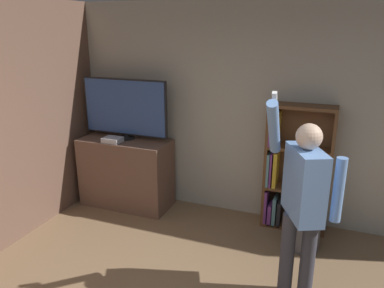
# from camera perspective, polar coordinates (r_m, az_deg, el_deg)

# --- Properties ---
(wall_back) EXTENTS (6.85, 0.09, 2.70)m
(wall_back) POSITION_cam_1_polar(r_m,az_deg,el_deg) (4.70, 10.30, 4.52)
(wall_back) COLOR #B2AD9E
(wall_back) RESTS_ON ground_plane
(wall_side_brick) EXTENTS (0.06, 4.40, 2.70)m
(wall_side_brick) POSITION_cam_1_polar(r_m,az_deg,el_deg) (4.63, -25.22, 2.90)
(wall_side_brick) COLOR brown
(wall_side_brick) RESTS_ON ground_plane
(tv_ledge) EXTENTS (1.22, 0.55, 0.94)m
(tv_ledge) POSITION_cam_1_polar(r_m,az_deg,el_deg) (5.22, -9.96, -4.29)
(tv_ledge) COLOR brown
(tv_ledge) RESTS_ON ground_plane
(television) EXTENTS (1.20, 0.22, 0.80)m
(television) POSITION_cam_1_polar(r_m,az_deg,el_deg) (5.00, -10.18, 5.38)
(television) COLOR black
(television) RESTS_ON tv_ledge
(game_console) EXTENTS (0.23, 0.19, 0.06)m
(game_console) POSITION_cam_1_polar(r_m,az_deg,el_deg) (4.98, -12.02, 0.63)
(game_console) COLOR silver
(game_console) RESTS_ON tv_ledge
(bookshelf) EXTENTS (0.76, 0.28, 1.54)m
(bookshelf) POSITION_cam_1_polar(r_m,az_deg,el_deg) (4.65, 14.82, -3.98)
(bookshelf) COLOR brown
(bookshelf) RESTS_ON ground_plane
(person) EXTENTS (0.63, 0.58, 1.92)m
(person) POSITION_cam_1_polar(r_m,az_deg,el_deg) (3.35, 16.57, -7.66)
(person) COLOR #383842
(person) RESTS_ON ground_plane
(waste_bin) EXTENTS (0.35, 0.35, 0.45)m
(waste_bin) POSITION_cam_1_polar(r_m,az_deg,el_deg) (4.45, 16.74, -12.39)
(waste_bin) COLOR #4C4C51
(waste_bin) RESTS_ON ground_plane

